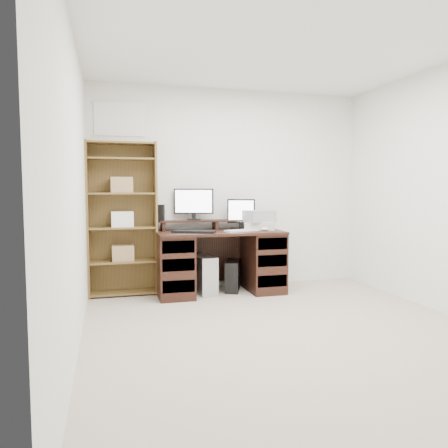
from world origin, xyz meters
name	(u,v)px	position (x,y,z in m)	size (l,w,h in m)	color
room	(293,189)	(0.00, 0.00, 1.25)	(3.54, 4.04, 2.54)	#BDAC97
desk	(219,261)	(-0.22, 1.64, 0.39)	(1.50, 0.70, 0.75)	black
riser_shelf	(215,222)	(-0.22, 1.85, 0.84)	(1.40, 0.22, 0.12)	black
monitor_wide	(194,203)	(-0.49, 1.87, 1.09)	(0.47, 0.20, 0.39)	black
monitor_small	(241,213)	(0.09, 1.78, 0.95)	(0.33, 0.18, 0.38)	black
speaker	(161,213)	(-0.89, 1.86, 0.97)	(0.08, 0.08, 0.19)	black
keyboard_black	(194,232)	(-0.56, 1.51, 0.76)	(0.49, 0.16, 0.03)	black
keyboard_white	(241,231)	(0.01, 1.52, 0.76)	(0.41, 0.12, 0.02)	silver
mouse	(265,229)	(0.31, 1.53, 0.77)	(0.10, 0.06, 0.04)	silver
printer	(259,226)	(0.29, 1.68, 0.80)	(0.37, 0.28, 0.09)	beige
basket	(259,216)	(0.29, 1.68, 0.92)	(0.35, 0.25, 0.15)	#989CA2
tower_silver	(204,274)	(-0.41, 1.68, 0.23)	(0.20, 0.45, 0.45)	#B0B3B7
tower_black	(233,276)	(-0.05, 1.69, 0.19)	(0.28, 0.41, 0.37)	black
bookshelf	(122,217)	(-1.35, 1.86, 0.92)	(0.80, 0.30, 1.80)	brown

